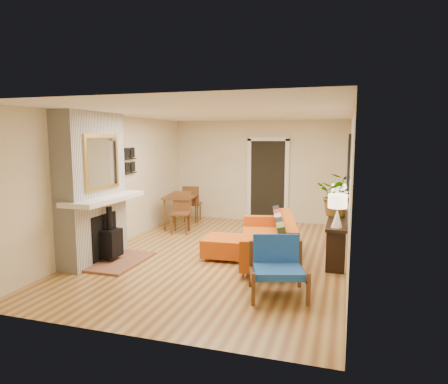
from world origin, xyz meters
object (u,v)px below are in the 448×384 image
Objects in this scene: console_table at (337,227)px; lamp_near at (337,207)px; blue_chair at (277,263)px; lamp_far at (339,195)px; sofa at (272,240)px; dining_table at (184,202)px; ottoman at (225,246)px; houseplant at (338,195)px.

console_table is 0.87m from lamp_near.
blue_chair is 1.74× the size of lamp_far.
sofa is 1.22× the size of console_table.
sofa is 1.20m from console_table.
lamp_near reaches higher than dining_table.
ottoman is at bearing -174.14° from sofa.
lamp_near is (1.09, -0.26, 0.70)m from sofa.
dining_table is at bearing 166.91° from lamp_far.
lamp_near is at bearing 58.17° from blue_chair.
ottoman is 1.84m from blue_chair.
console_table is at bearing -90.00° from lamp_far.
lamp_far reaches higher than console_table.
blue_chair is 2.41m from houseplant.
console_table is 0.61m from houseplant.
dining_table is 4.33m from lamp_near.
sofa is at bearing 5.86° from ottoman.
ottoman is 2.28m from houseplant.
blue_chair is 1.56m from lamp_near.
dining_table is at bearing 159.98° from houseplant.
lamp_far is 0.67× the size of houseplant.
lamp_far is (0.75, 2.66, 0.63)m from blue_chair.
blue_chair is 2.08m from console_table.
lamp_far is at bearing 90.00° from lamp_near.
lamp_far is 0.48m from houseplant.
ottoman is 1.45× the size of lamp_near.
lamp_near is at bearing -13.18° from sofa.
lamp_near is (0.00, -0.72, 0.49)m from console_table.
ottoman is 0.97× the size of houseplant.
lamp_far is (1.94, 1.28, 0.85)m from ottoman.
ottoman is at bearing -164.19° from console_table.
houseplant reaches higher than sofa.
sofa reaches higher than console_table.
blue_chair reaches higher than ottoman.
console_table is 0.88m from lamp_far.
houseplant is (0.74, 2.19, 0.70)m from blue_chair.
lamp_far is at bearing 88.80° from houseplant.
ottoman is 2.05m from console_table.
ottoman is 2.47m from lamp_far.
lamp_far is at bearing -13.09° from dining_table.
console_table is at bearing -23.40° from dining_table.
dining_table is (-1.70, 2.13, 0.40)m from ottoman.
sofa is 2.41× the size of blue_chair.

